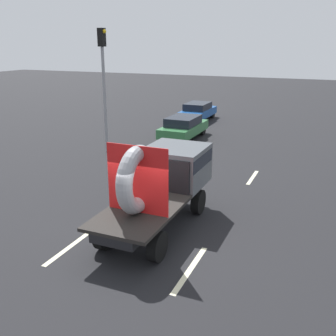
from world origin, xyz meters
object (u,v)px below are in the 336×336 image
at_px(flatbed_truck, 165,177).
at_px(oncoming_car, 198,111).
at_px(distant_sedan, 184,127).
at_px(traffic_light, 104,75).

distance_m(flatbed_truck, oncoming_car, 18.04).
distance_m(flatbed_truck, distant_sedan, 11.89).
relative_size(flatbed_truck, distant_sedan, 1.28).
relative_size(distant_sedan, traffic_light, 0.67).
relative_size(traffic_light, oncoming_car, 1.55).
bearing_deg(oncoming_car, distant_sedan, -79.16).
bearing_deg(distant_sedan, flatbed_truck, -71.88).
height_order(distant_sedan, traffic_light, traffic_light).
distance_m(distant_sedan, traffic_light, 6.31).
xyz_separation_m(distant_sedan, traffic_light, (-2.77, -4.54, 3.41)).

